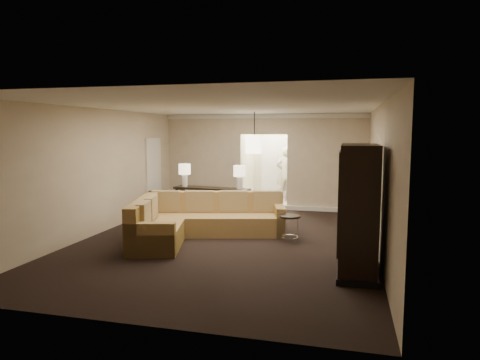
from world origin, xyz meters
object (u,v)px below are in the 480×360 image
(sectional_sofa, at_px, (197,220))
(drink_table, at_px, (290,223))
(armoire, at_px, (358,212))
(person, at_px, (286,171))
(coffee_table, at_px, (218,220))
(console_table, at_px, (212,200))

(sectional_sofa, relative_size, drink_table, 5.88)
(armoire, relative_size, person, 1.05)
(coffee_table, bearing_deg, person, 78.52)
(armoire, bearing_deg, sectional_sofa, 154.72)
(sectional_sofa, xyz_separation_m, coffee_table, (0.24, 0.82, -0.15))
(sectional_sofa, height_order, armoire, armoire)
(coffee_table, xyz_separation_m, console_table, (-0.61, 1.36, 0.25))
(coffee_table, xyz_separation_m, armoire, (3.07, -2.38, 0.78))
(drink_table, height_order, person, person)
(console_table, bearing_deg, armoire, -39.05)
(armoire, distance_m, drink_table, 2.23)
(drink_table, bearing_deg, console_table, 139.09)
(sectional_sofa, distance_m, coffee_table, 0.87)
(person, bearing_deg, armoire, 109.09)
(sectional_sofa, relative_size, armoire, 1.56)
(console_table, height_order, person, person)
(coffee_table, relative_size, console_table, 0.65)
(armoire, height_order, person, armoire)
(console_table, xyz_separation_m, armoire, (3.68, -3.75, 0.52))
(console_table, height_order, drink_table, console_table)
(person, bearing_deg, drink_table, 100.94)
(sectional_sofa, distance_m, armoire, 3.72)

